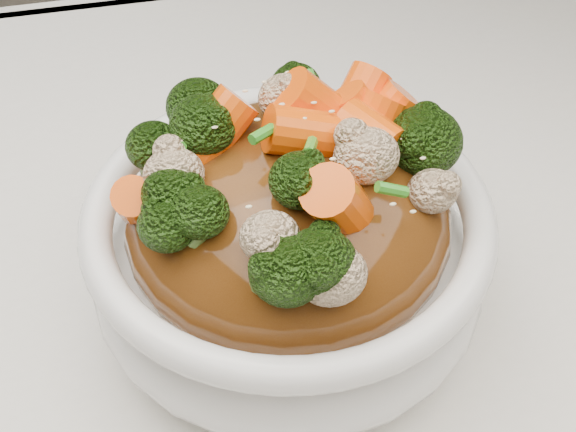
{
  "coord_description": "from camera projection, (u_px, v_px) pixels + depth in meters",
  "views": [
    {
      "loc": [
        -0.02,
        -0.28,
        1.13
      ],
      "look_at": [
        0.05,
        0.02,
        0.83
      ],
      "focal_mm": 50.0,
      "sensor_mm": 36.0,
      "label": 1
    }
  ],
  "objects": [
    {
      "name": "scallions",
      "position": [
        288.0,
        126.0,
        0.38
      ],
      "size": [
        0.16,
        0.16,
        0.02
      ],
      "primitive_type": null,
      "rotation": [
        0.0,
        0.0,
        0.3
      ],
      "color": "#2F8B20",
      "rests_on": "sauce_base"
    },
    {
      "name": "tablecloth",
      "position": [
        210.0,
        365.0,
        0.47
      ],
      "size": [
        1.2,
        0.8,
        0.04
      ],
      "primitive_type": "cube",
      "color": "white",
      "rests_on": "dining_table"
    },
    {
      "name": "bowl",
      "position": [
        288.0,
        258.0,
        0.45
      ],
      "size": [
        0.27,
        0.27,
        0.09
      ],
      "primitive_type": null,
      "rotation": [
        0.0,
        0.0,
        0.3
      ],
      "color": "white",
      "rests_on": "tablecloth"
    },
    {
      "name": "cauliflower",
      "position": [
        288.0,
        132.0,
        0.39
      ],
      "size": [
        0.22,
        0.22,
        0.04
      ],
      "primitive_type": null,
      "rotation": [
        0.0,
        0.0,
        0.3
      ],
      "color": "beige",
      "rests_on": "sauce_base"
    },
    {
      "name": "sauce_base",
      "position": [
        288.0,
        220.0,
        0.43
      ],
      "size": [
        0.22,
        0.22,
        0.1
      ],
      "primitive_type": "ellipsoid",
      "rotation": [
        0.0,
        0.0,
        0.3
      ],
      "color": "#542D0E",
      "rests_on": "bowl"
    },
    {
      "name": "carrots",
      "position": [
        288.0,
        127.0,
        0.38
      ],
      "size": [
        0.22,
        0.22,
        0.05
      ],
      "primitive_type": null,
      "rotation": [
        0.0,
        0.0,
        0.3
      ],
      "color": "#F85808",
      "rests_on": "sauce_base"
    },
    {
      "name": "sesame_seeds",
      "position": [
        288.0,
        126.0,
        0.38
      ],
      "size": [
        0.2,
        0.2,
        0.01
      ],
      "primitive_type": null,
      "rotation": [
        0.0,
        0.0,
        0.3
      ],
      "color": "beige",
      "rests_on": "sauce_base"
    },
    {
      "name": "broccoli",
      "position": [
        288.0,
        129.0,
        0.38
      ],
      "size": [
        0.22,
        0.22,
        0.04
      ],
      "primitive_type": null,
      "rotation": [
        0.0,
        0.0,
        0.3
      ],
      "color": "black",
      "rests_on": "sauce_base"
    }
  ]
}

